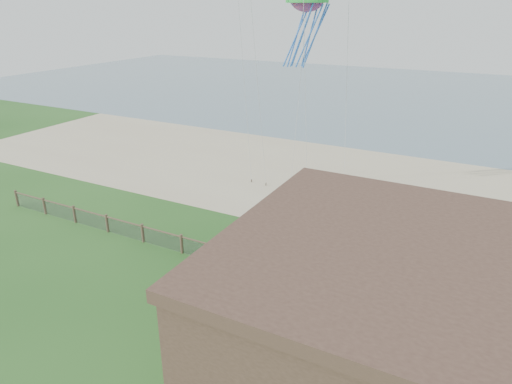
# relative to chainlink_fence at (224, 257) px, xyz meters

# --- Properties ---
(ground) EXTENTS (160.00, 160.00, 0.00)m
(ground) POSITION_rel_chainlink_fence_xyz_m (0.00, -6.00, -0.55)
(ground) COLOR #25541C
(ground) RESTS_ON ground
(sand_beach) EXTENTS (72.00, 20.00, 0.02)m
(sand_beach) POSITION_rel_chainlink_fence_xyz_m (0.00, 16.00, -0.55)
(sand_beach) COLOR #C6B38F
(sand_beach) RESTS_ON ground
(ocean) EXTENTS (160.00, 68.00, 0.02)m
(ocean) POSITION_rel_chainlink_fence_xyz_m (0.00, 60.00, -0.55)
(ocean) COLOR slate
(ocean) RESTS_ON ground
(chainlink_fence) EXTENTS (36.20, 0.20, 1.25)m
(chainlink_fence) POSITION_rel_chainlink_fence_xyz_m (0.00, 0.00, 0.00)
(chainlink_fence) COLOR #4D3A2B
(chainlink_fence) RESTS_ON ground
(motel) EXTENTS (15.00, 10.00, 7.00)m
(motel) POSITION_rel_chainlink_fence_xyz_m (13.00, -7.00, 2.95)
(motel) COLOR #473026
(motel) RESTS_ON ground
(motel_deck) EXTENTS (15.00, 2.00, 0.50)m
(motel_deck) POSITION_rel_chainlink_fence_xyz_m (13.00, -1.00, -0.30)
(motel_deck) COLOR brown
(motel_deck) RESTS_ON ground
(picnic_table) EXTENTS (2.34, 2.07, 0.82)m
(picnic_table) POSITION_rel_chainlink_fence_xyz_m (2.49, -1.00, -0.14)
(picnic_table) COLOR brown
(picnic_table) RESTS_ON ground
(octopus_kite) EXTENTS (3.29, 2.57, 6.13)m
(octopus_kite) POSITION_rel_chainlink_fence_xyz_m (-0.02, 11.16, 12.27)
(octopus_kite) COLOR #FF3428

